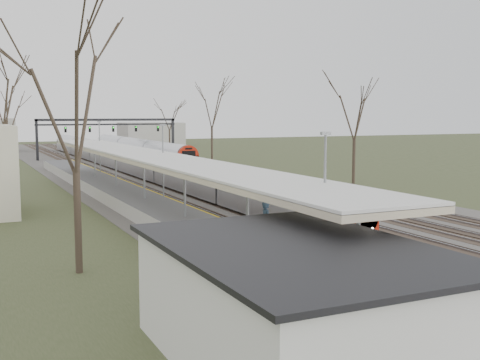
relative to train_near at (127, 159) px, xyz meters
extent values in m
cube|color=#474442|center=(2.50, -8.73, -1.43)|extent=(24.00, 160.00, 0.10)
cube|color=#4C3828|center=(-3.50, -8.73, -1.39)|extent=(2.60, 160.00, 0.06)
cube|color=gray|center=(-4.22, -8.73, -1.32)|extent=(0.07, 160.00, 0.12)
cube|color=gray|center=(-2.78, -8.73, -1.32)|extent=(0.07, 160.00, 0.12)
cube|color=#4C3828|center=(0.00, -8.73, -1.39)|extent=(2.60, 160.00, 0.06)
cube|color=gray|center=(-0.72, -8.73, -1.32)|extent=(0.07, 160.00, 0.12)
cube|color=gray|center=(0.72, -8.73, -1.32)|extent=(0.07, 160.00, 0.12)
cube|color=#4C3828|center=(3.50, -8.73, -1.39)|extent=(2.60, 160.00, 0.06)
cube|color=gray|center=(2.78, -8.73, -1.32)|extent=(0.07, 160.00, 0.12)
cube|color=gray|center=(4.22, -8.73, -1.32)|extent=(0.07, 160.00, 0.12)
cube|color=#4C3828|center=(7.00, -8.73, -1.39)|extent=(2.60, 160.00, 0.06)
cube|color=gray|center=(6.28, -8.73, -1.32)|extent=(0.07, 160.00, 0.12)
cube|color=gray|center=(7.72, -8.73, -1.32)|extent=(0.07, 160.00, 0.12)
cube|color=#4C3828|center=(10.50, -8.73, -1.39)|extent=(2.60, 160.00, 0.06)
cube|color=gray|center=(9.78, -8.73, -1.32)|extent=(0.07, 160.00, 0.12)
cube|color=gray|center=(11.22, -8.73, -1.32)|extent=(0.07, 160.00, 0.12)
cube|color=#9E9B93|center=(-6.55, -26.23, -0.98)|extent=(3.50, 69.00, 1.00)
cylinder|color=slate|center=(-6.55, -53.73, 1.02)|extent=(0.14, 0.14, 3.00)
cylinder|color=slate|center=(-6.55, -45.73, 1.02)|extent=(0.14, 0.14, 3.00)
cylinder|color=slate|center=(-6.55, -37.73, 1.02)|extent=(0.14, 0.14, 3.00)
cylinder|color=slate|center=(-6.55, -29.73, 1.02)|extent=(0.14, 0.14, 3.00)
cylinder|color=slate|center=(-6.55, -21.73, 1.02)|extent=(0.14, 0.14, 3.00)
cylinder|color=slate|center=(-6.55, -13.73, 1.02)|extent=(0.14, 0.14, 3.00)
cube|color=silver|center=(-6.55, -30.73, 2.57)|extent=(4.10, 50.00, 0.12)
cube|color=#C2B596|center=(-6.55, -30.73, 2.40)|extent=(4.10, 50.00, 0.25)
cube|color=silver|center=(-10.00, -55.73, 0.12)|extent=(6.00, 9.00, 3.20)
cube|color=black|center=(-7.50, 21.27, 1.52)|extent=(0.35, 0.35, 6.00)
cube|color=black|center=(13.00, 21.27, 1.52)|extent=(0.35, 0.35, 6.00)
cube|color=black|center=(2.75, 21.27, 4.42)|extent=(21.00, 0.35, 0.35)
cube|color=black|center=(2.75, 21.27, 3.72)|extent=(21.00, 0.25, 0.25)
cube|color=black|center=(-3.50, 21.07, 3.02)|extent=(0.32, 0.22, 0.85)
sphere|color=#0CFF19|center=(-3.50, 20.93, 3.27)|extent=(0.16, 0.16, 0.16)
cube|color=black|center=(0.00, 21.07, 3.02)|extent=(0.32, 0.22, 0.85)
sphere|color=#0CFF19|center=(0.00, 20.93, 3.27)|extent=(0.16, 0.16, 0.16)
cube|color=black|center=(3.50, 21.07, 3.02)|extent=(0.32, 0.22, 0.85)
sphere|color=#0CFF19|center=(3.50, 20.93, 3.27)|extent=(0.16, 0.16, 0.16)
cube|color=black|center=(7.00, 21.07, 3.02)|extent=(0.32, 0.22, 0.85)
sphere|color=#0CFF19|center=(7.00, 20.93, 3.27)|extent=(0.16, 0.16, 0.16)
cube|color=black|center=(10.50, 21.07, 3.02)|extent=(0.32, 0.22, 0.85)
sphere|color=#0CFF19|center=(10.50, 20.93, 3.27)|extent=(0.16, 0.16, 0.16)
cylinder|color=#2D231C|center=(-13.50, -43.73, 0.77)|extent=(0.30, 0.30, 4.50)
cylinder|color=#2D231C|center=(-14.50, -15.73, 1.00)|extent=(0.30, 0.30, 4.95)
cylinder|color=#2D231C|center=(16.50, -21.73, 0.77)|extent=(0.30, 0.30, 4.50)
cube|color=#B4B6BE|center=(0.00, 0.24, -0.38)|extent=(2.55, 90.00, 1.60)
cylinder|color=#B4B6BE|center=(0.00, 0.24, 0.27)|extent=(2.60, 89.70, 2.60)
cube|color=black|center=(0.00, 0.24, 0.37)|extent=(2.62, 89.40, 0.55)
cube|color=#A61A09|center=(0.00, -44.66, -0.43)|extent=(2.55, 0.50, 1.50)
cylinder|color=#A61A09|center=(0.00, -44.61, 0.27)|extent=(2.60, 0.60, 2.60)
cube|color=black|center=(0.00, -44.88, 0.57)|extent=(1.70, 0.12, 0.70)
sphere|color=white|center=(-0.85, -44.86, -0.53)|extent=(0.22, 0.22, 0.22)
sphere|color=white|center=(0.85, -44.86, -0.53)|extent=(0.22, 0.22, 0.22)
cube|color=black|center=(0.00, 0.24, -1.30)|extent=(1.80, 89.00, 0.35)
cube|color=#B4B6BE|center=(7.00, 20.70, -0.38)|extent=(2.55, 45.00, 1.60)
cylinder|color=#B4B6BE|center=(7.00, 20.70, 0.27)|extent=(2.60, 44.70, 2.60)
cube|color=black|center=(7.00, 20.70, 0.37)|extent=(2.62, 44.40, 0.55)
cube|color=#A61A09|center=(7.00, -1.70, -0.43)|extent=(2.55, 0.50, 1.50)
cylinder|color=#A61A09|center=(7.00, -1.65, 0.27)|extent=(2.60, 0.60, 2.60)
cube|color=black|center=(7.00, -1.92, 0.57)|extent=(1.70, 0.12, 0.70)
sphere|color=white|center=(6.15, -1.90, -0.53)|extent=(0.22, 0.22, 0.22)
sphere|color=white|center=(7.85, -1.90, -0.53)|extent=(0.22, 0.22, 0.22)
cube|color=black|center=(7.00, 20.70, -1.30)|extent=(1.80, 44.00, 0.35)
imported|color=#2A3E52|center=(-5.66, -45.80, 0.48)|extent=(0.57, 0.76, 1.91)
camera|label=1|loc=(-17.95, -69.08, 5.25)|focal=45.00mm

